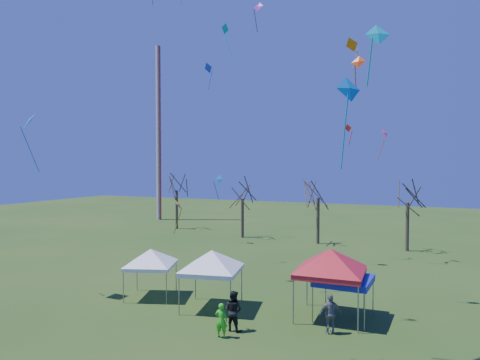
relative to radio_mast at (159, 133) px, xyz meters
The scene contains 25 objects.
ground 45.78m from the radio_mast, 50.53° to the right, with size 140.00×140.00×0.00m, color #264A18.
radio_mast is the anchor object (origin of this frame).
tree_0 11.45m from the radio_mast, 42.77° to the right, with size 3.83×3.83×8.44m.
tree_1 20.72m from the radio_mast, 28.48° to the right, with size 3.42×3.42×7.54m.
tree_2 28.08m from the radio_mast, 20.57° to the right, with size 3.71×3.71×8.18m.
tree_3 36.04m from the radio_mast, 16.31° to the right, with size 3.59×3.59×7.91m.
tent_white_west 38.34m from the radio_mast, 56.40° to the right, with size 3.58×3.58×3.35m.
tent_white_mid 40.99m from the radio_mast, 51.55° to the right, with size 4.15×4.15×3.73m.
tent_red 44.23m from the radio_mast, 44.05° to the right, with size 4.72×4.72×4.17m.
tent_blue 44.87m from the radio_mast, 43.28° to the right, with size 2.85×2.85×2.15m.
person_grey 46.49m from the radio_mast, 45.53° to the right, with size 1.10×0.46×1.88m, color slate.
person_dark 44.77m from the radio_mast, 51.04° to the right, with size 0.93×0.73×1.92m, color black.
person_green 45.45m from the radio_mast, 52.00° to the right, with size 0.58×0.38×1.59m, color #33CE21.
kite_7 28.87m from the radio_mast, 44.38° to the right, with size 0.76×0.94×2.67m.
kite_14 36.39m from the radio_mast, 67.63° to the right, with size 1.72×1.65×3.72m.
kite_19 33.29m from the radio_mast, 27.45° to the right, with size 0.72×0.60×1.90m.
kite_5 47.51m from the radio_mast, 46.52° to the right, with size 1.15×1.18×3.79m.
kite_22 36.15m from the radio_mast, 25.98° to the right, with size 0.94×0.98×2.49m.
kite_11 34.28m from the radio_mast, 28.17° to the right, with size 1.48×1.33×2.75m.
kite_13 21.96m from the radio_mast, 39.25° to the right, with size 1.10×0.83×2.71m.
kite_2 18.04m from the radio_mast, 37.03° to the right, with size 1.34×1.01×3.00m.
kite_24 31.91m from the radio_mast, 41.16° to the right, with size 0.95×0.63×2.29m.
kite_1 42.24m from the radio_mast, 54.33° to the right, with size 0.82×0.95×1.81m.
kite_27 49.49m from the radio_mast, 46.73° to the right, with size 1.01×0.79×2.22m.
kite_18 41.81m from the radio_mast, 40.13° to the right, with size 0.81×0.40×2.05m.
Camera 1 is at (7.58, -18.00, 7.92)m, focal length 32.00 mm.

